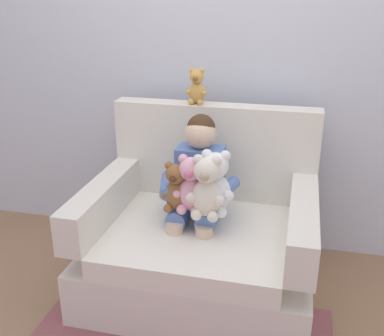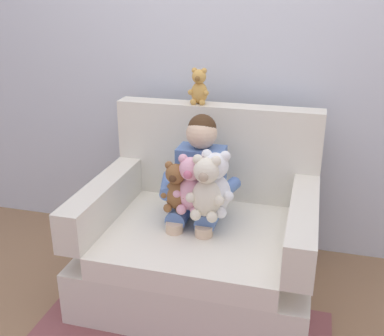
{
  "view_description": "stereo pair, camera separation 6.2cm",
  "coord_description": "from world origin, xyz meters",
  "px_view_note": "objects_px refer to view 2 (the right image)",
  "views": [
    {
      "loc": [
        0.48,
        -2.18,
        1.63
      ],
      "look_at": [
        -0.03,
        -0.05,
        0.77
      ],
      "focal_mm": 42.95,
      "sensor_mm": 36.0,
      "label": 1
    },
    {
      "loc": [
        0.54,
        -2.16,
        1.63
      ],
      "look_at": [
        -0.03,
        -0.05,
        0.77
      ],
      "focal_mm": 42.95,
      "sensor_mm": 36.0,
      "label": 2
    }
  ],
  "objects_px": {
    "plush_honey_on_backrest": "(199,87)",
    "plush_cream": "(206,189)",
    "plush_pink": "(191,186)",
    "plush_brown": "(176,188)",
    "armchair": "(202,238)",
    "seated_child": "(198,183)",
    "plush_white": "(215,184)"
  },
  "relations": [
    {
      "from": "seated_child",
      "to": "plush_pink",
      "type": "xyz_separation_m",
      "value": [
        -0.0,
        -0.14,
        0.04
      ]
    },
    {
      "from": "armchair",
      "to": "plush_cream",
      "type": "height_order",
      "value": "armchair"
    },
    {
      "from": "plush_pink",
      "to": "plush_honey_on_backrest",
      "type": "distance_m",
      "value": 0.63
    },
    {
      "from": "plush_white",
      "to": "plush_pink",
      "type": "bearing_deg",
      "value": -153.25
    },
    {
      "from": "plush_cream",
      "to": "plush_brown",
      "type": "distance_m",
      "value": 0.18
    },
    {
      "from": "plush_cream",
      "to": "plush_pink",
      "type": "distance_m",
      "value": 0.1
    },
    {
      "from": "plush_pink",
      "to": "plush_brown",
      "type": "distance_m",
      "value": 0.08
    },
    {
      "from": "plush_white",
      "to": "plush_honey_on_backrest",
      "type": "relative_size",
      "value": 1.64
    },
    {
      "from": "plush_cream",
      "to": "plush_honey_on_backrest",
      "type": "height_order",
      "value": "plush_honey_on_backrest"
    },
    {
      "from": "plush_honey_on_backrest",
      "to": "plush_cream",
      "type": "bearing_deg",
      "value": -55.37
    },
    {
      "from": "plush_honey_on_backrest",
      "to": "plush_white",
      "type": "bearing_deg",
      "value": -49.56
    },
    {
      "from": "plush_pink",
      "to": "plush_brown",
      "type": "xyz_separation_m",
      "value": [
        -0.08,
        -0.0,
        -0.02
      ]
    },
    {
      "from": "armchair",
      "to": "seated_child",
      "type": "height_order",
      "value": "seated_child"
    },
    {
      "from": "seated_child",
      "to": "plush_honey_on_backrest",
      "type": "bearing_deg",
      "value": 108.19
    },
    {
      "from": "plush_brown",
      "to": "seated_child",
      "type": "bearing_deg",
      "value": 38.43
    },
    {
      "from": "plush_white",
      "to": "plush_pink",
      "type": "xyz_separation_m",
      "value": [
        -0.12,
        -0.02,
        -0.01
      ]
    },
    {
      "from": "plush_brown",
      "to": "plush_honey_on_backrest",
      "type": "relative_size",
      "value": 1.28
    },
    {
      "from": "plush_white",
      "to": "plush_cream",
      "type": "bearing_deg",
      "value": -101.02
    },
    {
      "from": "plush_white",
      "to": "plush_brown",
      "type": "distance_m",
      "value": 0.21
    },
    {
      "from": "armchair",
      "to": "plush_pink",
      "type": "bearing_deg",
      "value": -107.7
    },
    {
      "from": "armchair",
      "to": "plush_brown",
      "type": "height_order",
      "value": "armchair"
    },
    {
      "from": "armchair",
      "to": "plush_pink",
      "type": "distance_m",
      "value": 0.39
    },
    {
      "from": "seated_child",
      "to": "plush_brown",
      "type": "bearing_deg",
      "value": -115.83
    },
    {
      "from": "armchair",
      "to": "plush_brown",
      "type": "bearing_deg",
      "value": -135.69
    },
    {
      "from": "seated_child",
      "to": "plush_cream",
      "type": "height_order",
      "value": "seated_child"
    },
    {
      "from": "armchair",
      "to": "plush_honey_on_backrest",
      "type": "bearing_deg",
      "value": 107.86
    },
    {
      "from": "plush_cream",
      "to": "plush_white",
      "type": "relative_size",
      "value": 0.97
    },
    {
      "from": "seated_child",
      "to": "plush_honey_on_backrest",
      "type": "height_order",
      "value": "plush_honey_on_backrest"
    },
    {
      "from": "seated_child",
      "to": "plush_honey_on_backrest",
      "type": "xyz_separation_m",
      "value": [
        -0.08,
        0.32,
        0.46
      ]
    },
    {
      "from": "seated_child",
      "to": "plush_cream",
      "type": "xyz_separation_m",
      "value": [
        0.09,
        -0.18,
        0.05
      ]
    },
    {
      "from": "plush_brown",
      "to": "plush_white",
      "type": "bearing_deg",
      "value": -15.96
    },
    {
      "from": "seated_child",
      "to": "plush_white",
      "type": "distance_m",
      "value": 0.18
    }
  ]
}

